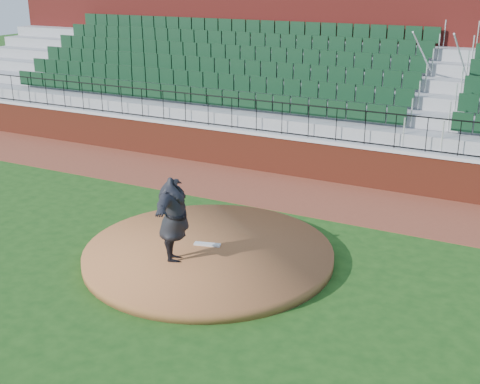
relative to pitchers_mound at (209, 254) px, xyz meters
name	(u,v)px	position (x,y,z in m)	size (l,w,h in m)	color
ground	(209,267)	(0.23, -0.38, -0.12)	(90.00, 90.00, 0.00)	#1A4213
warning_track	(301,194)	(0.23, 5.02, -0.12)	(34.00, 3.20, 0.01)	brown
field_wall	(321,161)	(0.23, 6.62, 0.47)	(34.00, 0.35, 1.20)	maroon
wall_cap	(321,140)	(0.23, 6.62, 1.12)	(34.00, 0.45, 0.10)	#B7B7B7
wall_railing	(322,123)	(0.23, 6.62, 1.67)	(34.00, 0.05, 1.00)	black
seating_stands	(351,92)	(0.23, 9.34, 2.18)	(34.00, 5.10, 4.60)	gray
concourse_wall	(375,68)	(0.23, 12.14, 2.62)	(34.00, 0.50, 5.50)	maroon
pitchers_mound	(209,254)	(0.00, 0.00, 0.00)	(5.66, 5.66, 0.25)	brown
pitching_rubber	(207,244)	(-0.12, 0.15, 0.15)	(0.61, 0.15, 0.04)	silver
pitcher	(174,220)	(-0.36, -0.84, 1.08)	(2.34, 0.64, 1.90)	black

